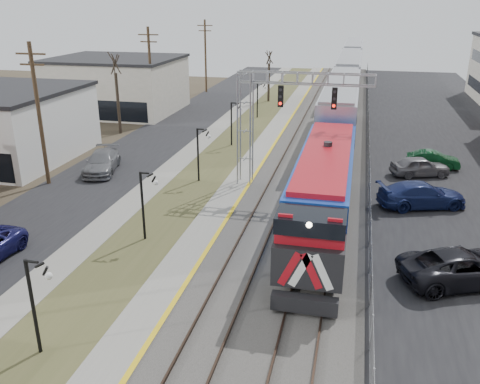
% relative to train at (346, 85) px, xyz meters
% --- Properties ---
extents(street_west, '(7.00, 120.00, 0.04)m').
position_rel_train_xyz_m(street_west, '(-17.00, -21.95, -2.90)').
color(street_west, black).
rests_on(street_west, ground).
extents(sidewalk, '(2.00, 120.00, 0.08)m').
position_rel_train_xyz_m(sidewalk, '(-12.50, -21.95, -2.88)').
color(sidewalk, gray).
rests_on(sidewalk, ground).
extents(grass_median, '(4.00, 120.00, 0.06)m').
position_rel_train_xyz_m(grass_median, '(-9.50, -21.95, -2.89)').
color(grass_median, '#474926').
rests_on(grass_median, ground).
extents(platform, '(2.00, 120.00, 0.24)m').
position_rel_train_xyz_m(platform, '(-6.50, -21.95, -2.80)').
color(platform, gray).
rests_on(platform, ground).
extents(ballast_bed, '(8.00, 120.00, 0.20)m').
position_rel_train_xyz_m(ballast_bed, '(-1.50, -21.95, -2.82)').
color(ballast_bed, '#595651').
rests_on(ballast_bed, ground).
extents(parking_lot, '(16.00, 120.00, 0.04)m').
position_rel_train_xyz_m(parking_lot, '(10.50, -21.95, -2.90)').
color(parking_lot, black).
rests_on(parking_lot, ground).
extents(platform_edge, '(0.24, 120.00, 0.01)m').
position_rel_train_xyz_m(platform_edge, '(-5.62, -21.95, -2.67)').
color(platform_edge, gold).
rests_on(platform_edge, platform).
extents(track_near, '(1.58, 120.00, 0.15)m').
position_rel_train_xyz_m(track_near, '(-3.50, -21.95, -2.64)').
color(track_near, '#2D2119').
rests_on(track_near, ballast_bed).
extents(track_far, '(1.58, 120.00, 0.15)m').
position_rel_train_xyz_m(track_far, '(-0.00, -21.95, -2.64)').
color(track_far, '#2D2119').
rests_on(track_far, ballast_bed).
extents(train, '(3.00, 85.85, 5.33)m').
position_rel_train_xyz_m(train, '(0.00, 0.00, 0.00)').
color(train, '#13389A').
rests_on(train, ground).
extents(signal_gantry, '(9.00, 1.07, 8.15)m').
position_rel_train_xyz_m(signal_gantry, '(-4.28, -28.96, 2.67)').
color(signal_gantry, gray).
rests_on(signal_gantry, ground).
extents(lampposts, '(0.14, 62.14, 4.00)m').
position_rel_train_xyz_m(lampposts, '(-9.50, -38.67, -0.92)').
color(lampposts, black).
rests_on(lampposts, ground).
extents(utility_poles, '(0.28, 80.28, 10.00)m').
position_rel_train_xyz_m(utility_poles, '(-20.00, -31.95, 2.08)').
color(utility_poles, '#4C3823').
rests_on(utility_poles, ground).
extents(fence, '(0.04, 120.00, 1.60)m').
position_rel_train_xyz_m(fence, '(2.70, -21.95, -2.12)').
color(fence, gray).
rests_on(fence, ground).
extents(bare_trees, '(12.30, 42.30, 5.95)m').
position_rel_train_xyz_m(bare_trees, '(-18.16, -18.04, -0.22)').
color(bare_trees, '#382D23').
rests_on(bare_trees, ground).
extents(car_lot_c, '(6.47, 4.74, 1.63)m').
position_rel_train_xyz_m(car_lot_c, '(6.90, -39.92, -2.10)').
color(car_lot_c, black).
rests_on(car_lot_c, ground).
extents(car_lot_d, '(6.04, 3.97, 1.63)m').
position_rel_train_xyz_m(car_lot_d, '(5.97, -30.46, -2.11)').
color(car_lot_d, navy).
rests_on(car_lot_d, ground).
extents(car_lot_e, '(4.71, 3.07, 1.49)m').
position_rel_train_xyz_m(car_lot_e, '(6.47, -24.04, -2.17)').
color(car_lot_e, slate).
rests_on(car_lot_e, ground).
extents(car_lot_f, '(4.06, 1.52, 1.33)m').
position_rel_train_xyz_m(car_lot_f, '(7.67, -21.70, -2.26)').
color(car_lot_f, '#0B3A1A').
rests_on(car_lot_f, ground).
extents(car_street_b, '(3.54, 5.77, 1.56)m').
position_rel_train_xyz_m(car_street_b, '(-17.44, -28.59, -2.14)').
color(car_street_b, slate).
rests_on(car_street_b, ground).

